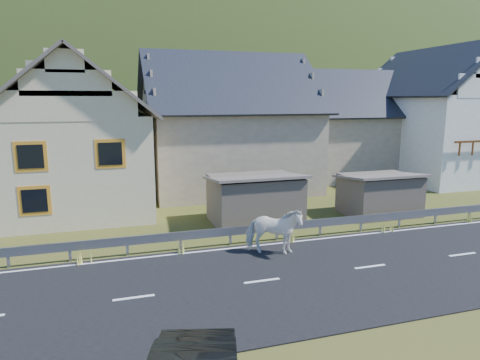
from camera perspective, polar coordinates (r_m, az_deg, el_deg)
name	(u,v)px	position (r m, az deg, el deg)	size (l,w,h in m)	color
ground	(370,268)	(15.83, 16.93, -11.13)	(160.00, 160.00, 0.00)	#334314
road	(370,267)	(15.82, 16.94, -11.06)	(60.00, 7.00, 0.04)	black
lane_markings	(370,267)	(15.81, 16.94, -10.98)	(60.00, 6.60, 0.01)	silver
guardrail	(320,223)	(18.62, 10.68, -5.69)	(28.10, 0.09, 0.75)	#93969B
shed_left	(255,200)	(20.20, 1.96, -2.62)	(4.30, 3.30, 2.40)	brown
shed_right	(379,195)	(22.74, 18.06, -1.90)	(3.80, 2.90, 2.20)	brown
house_cream	(77,126)	(24.15, -20.97, 6.69)	(7.80, 9.80, 8.30)	beige
house_stone_a	(227,117)	(28.10, -1.79, 8.43)	(10.80, 9.80, 8.90)	tan
house_stone_b	(346,119)	(33.94, 13.93, 7.86)	(9.80, 8.80, 8.10)	tan
house_white	(440,109)	(35.08, 25.10, 8.60)	(8.80, 10.80, 9.70)	white
mountain	(141,158)	(194.25, -13.09, 2.87)	(440.00, 280.00, 260.00)	#223612
horse	(274,231)	(16.09, 4.50, -6.78)	(2.12, 0.97, 1.79)	white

